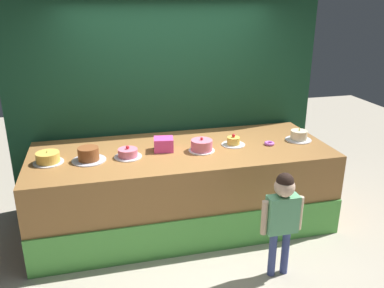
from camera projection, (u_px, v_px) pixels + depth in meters
The scene contains 12 objects.
ground_plane at pixel (196, 253), 4.23m from camera, with size 12.00×12.00×0.00m, color #BCB29E.
stage_platform at pixel (182, 187), 4.66m from camera, with size 3.35×1.32×0.94m.
curtain_backdrop at pixel (168, 102), 5.06m from camera, with size 3.89×0.08×2.60m, color #19472D.
child_figure at pixel (282, 211), 3.69m from camera, with size 0.41×0.19×1.07m.
pink_box at pixel (164, 144), 4.44m from camera, with size 0.21×0.19×0.15m, color #F449A1.
donut at pixel (269, 143), 4.63m from camera, with size 0.12×0.12×0.03m, color #CC66D8.
cake_far_left at pixel (48, 158), 4.11m from camera, with size 0.31×0.31×0.15m.
cake_left at pixel (89, 155), 4.16m from camera, with size 0.35×0.35×0.15m.
cake_center_left at pixel (128, 153), 4.26m from camera, with size 0.29×0.29×0.13m.
cake_center_right at pixel (202, 146), 4.43m from camera, with size 0.29×0.29×0.16m.
cake_right at pixel (233, 142), 4.62m from camera, with size 0.27×0.27×0.13m.
cake_far_right at pixel (299, 136), 4.77m from camera, with size 0.31×0.31×0.17m.
Camera 1 is at (-0.91, -3.46, 2.54)m, focal length 37.40 mm.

